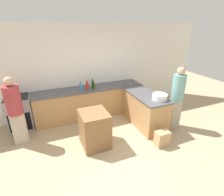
# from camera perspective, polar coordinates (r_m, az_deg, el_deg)

# --- Properties ---
(ground_plane) EXTENTS (14.00, 14.00, 0.00)m
(ground_plane) POSITION_cam_1_polar(r_m,az_deg,el_deg) (3.94, 2.42, -19.65)
(ground_plane) COLOR tan
(wall_back) EXTENTS (8.00, 0.06, 2.70)m
(wall_back) POSITION_cam_1_polar(r_m,az_deg,el_deg) (5.44, -8.73, 8.82)
(wall_back) COLOR white
(wall_back) RESTS_ON ground_plane
(counter_back) EXTENTS (3.25, 0.68, 0.91)m
(counter_back) POSITION_cam_1_polar(r_m,az_deg,el_deg) (5.41, -7.22, -1.23)
(counter_back) COLOR tan
(counter_back) RESTS_ON ground_plane
(counter_peninsula) EXTENTS (0.69, 1.51, 0.91)m
(counter_peninsula) POSITION_cam_1_polar(r_m,az_deg,el_deg) (5.01, 10.52, -3.54)
(counter_peninsula) COLOR tan
(counter_peninsula) RESTS_ON ground_plane
(range_oven) EXTENTS (0.63, 0.60, 0.92)m
(range_oven) POSITION_cam_1_polar(r_m,az_deg,el_deg) (5.33, -27.89, -4.30)
(range_oven) COLOR #99999E
(range_oven) RESTS_ON ground_plane
(island_table) EXTENTS (0.61, 0.68, 0.85)m
(island_table) POSITION_cam_1_polar(r_m,az_deg,el_deg) (4.12, -5.73, -10.03)
(island_table) COLOR brown
(island_table) RESTS_ON ground_plane
(mixing_bowl) EXTENTS (0.37, 0.37, 0.15)m
(mixing_bowl) POSITION_cam_1_polar(r_m,az_deg,el_deg) (4.53, 15.34, 0.39)
(mixing_bowl) COLOR white
(mixing_bowl) RESTS_ON counter_peninsula
(dish_soap_bottle) EXTENTS (0.06, 0.06, 0.27)m
(dish_soap_bottle) POSITION_cam_1_polar(r_m,az_deg,el_deg) (5.06, -10.18, 3.66)
(dish_soap_bottle) COLOR #338CBF
(dish_soap_bottle) RESTS_ON counter_back
(olive_oil_bottle) EXTENTS (0.07, 0.07, 0.20)m
(olive_oil_bottle) POSITION_cam_1_polar(r_m,az_deg,el_deg) (5.09, -5.67, 3.73)
(olive_oil_bottle) COLOR #475B1E
(olive_oil_bottle) RESTS_ON counter_back
(wine_bottle_dark) EXTENTS (0.06, 0.06, 0.31)m
(wine_bottle_dark) POSITION_cam_1_polar(r_m,az_deg,el_deg) (5.16, -6.29, 4.49)
(wine_bottle_dark) COLOR black
(wine_bottle_dark) RESTS_ON counter_back
(vinegar_bottle_clear) EXTENTS (0.07, 0.07, 0.26)m
(vinegar_bottle_clear) POSITION_cam_1_polar(r_m,az_deg,el_deg) (5.35, -7.14, 4.90)
(vinegar_bottle_clear) COLOR silver
(vinegar_bottle_clear) RESTS_ON counter_back
(hot_sauce_bottle) EXTENTS (0.07, 0.07, 0.31)m
(hot_sauce_bottle) POSITION_cam_1_polar(r_m,az_deg,el_deg) (5.04, -8.11, 3.91)
(hot_sauce_bottle) COLOR red
(hot_sauce_bottle) RESTS_ON counter_back
(person_by_range) EXTENTS (0.34, 0.34, 1.65)m
(person_by_range) POSITION_cam_1_polar(r_m,az_deg,el_deg) (4.49, -29.07, -3.27)
(person_by_range) COLOR #ADA38E
(person_by_range) RESTS_ON ground_plane
(person_at_peninsula) EXTENTS (0.32, 0.32, 1.70)m
(person_at_peninsula) POSITION_cam_1_polar(r_m,az_deg,el_deg) (4.86, 20.50, 0.57)
(person_at_peninsula) COLOR #ADA38E
(person_at_peninsula) RESTS_ON ground_plane
(paper_bag) EXTENTS (0.33, 0.22, 0.37)m
(paper_bag) POSITION_cam_1_polar(r_m,az_deg,el_deg) (4.37, 16.04, -12.58)
(paper_bag) COLOR tan
(paper_bag) RESTS_ON ground_plane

